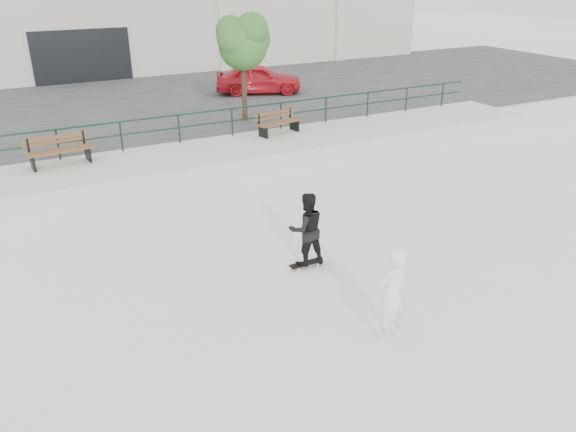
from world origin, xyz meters
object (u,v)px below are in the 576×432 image
bench_left (59,151)px  standing_skater (306,229)px  skateboard (306,264)px  red_car (258,79)px  bench_right (278,123)px  tree (243,40)px  seated_skater (392,296)px

bench_left → standing_skater: bearing=-69.7°
bench_left → skateboard: bench_left is taller
red_car → skateboard: 16.47m
bench_right → standing_skater: bearing=-124.9°
skateboard → red_car: bearing=67.6°
tree → skateboard: (-3.32, -10.84, -3.55)m
skateboard → bench_left: bearing=114.4°
bench_right → seated_skater: seated_skater is taller
bench_right → seated_skater: (-3.60, -11.56, 0.04)m
skateboard → seated_skater: (-0.01, -3.07, 0.87)m
standing_skater → seated_skater: (-0.01, -3.07, 0.00)m
standing_skater → red_car: bearing=-103.3°
bench_right → skateboard: bench_right is taller
bench_right → skateboard: (-3.59, -8.50, -0.83)m
bench_right → tree: bearing=84.8°
skateboard → seated_skater: size_ratio=0.41×
bench_right → skateboard: 9.26m
skateboard → tree: bearing=71.9°
tree → standing_skater: size_ratio=2.46×
bench_left → seated_skater: bearing=-75.9°
bench_right → tree: (-0.28, 2.35, 2.72)m
bench_left → red_car: 12.12m
bench_left → seated_skater: (4.04, -11.57, -0.01)m
tree → standing_skater: (-3.32, -10.84, -2.68)m
tree → red_car: size_ratio=1.01×
tree → skateboard: size_ratio=5.32×
bench_left → tree: bearing=12.4°
seated_skater → bench_right: bearing=-114.6°
tree → red_car: 5.73m
red_car → standing_skater: 16.43m
red_car → seated_skater: size_ratio=2.18×
red_car → seated_skater: bearing=-175.5°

